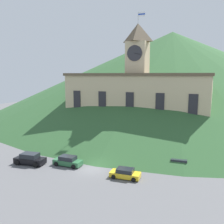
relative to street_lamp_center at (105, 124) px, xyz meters
name	(u,v)px	position (x,y,z in m)	size (l,w,h in m)	color
ground_plane	(92,169)	(4.88, -16.05, -3.68)	(160.00, 160.00, 0.00)	#565659
civic_building	(137,102)	(4.88, 7.13, 4.24)	(32.86, 10.96, 27.93)	#C6B289
banner_fence	(125,138)	(4.88, -1.14, -2.30)	(29.12, 0.12, 2.76)	#2347B2
hillside_backdrop	(171,72)	(4.88, 53.62, 11.66)	(136.97, 136.97, 30.69)	#2D562D
street_lamp_center	(105,124)	(0.00, 0.00, 0.00)	(1.26, 0.36, 5.08)	black
street_lamp_left	(149,127)	(9.59, 0.00, 0.11)	(1.26, 0.36, 5.24)	black
car_black_suv	(30,159)	(-5.27, -17.86, -2.85)	(5.09, 2.79, 1.80)	black
car_white_taxi	(111,152)	(5.14, -8.94, -2.99)	(4.62, 2.40, 1.50)	white
car_yellow_coupe	(125,173)	(10.67, -17.06, -3.06)	(4.30, 2.32, 1.35)	yellow
car_green_wagon	(68,161)	(0.68, -16.06, -2.97)	(4.61, 2.15, 1.55)	#2D663D
car_red_sedan	(179,163)	(17.06, -10.25, -3.01)	(4.53, 2.41, 1.45)	red
car_gray_pickup	(76,144)	(-3.07, -7.07, -2.87)	(5.45, 2.73, 1.75)	slate
pedestrian	(104,143)	(2.17, -5.36, -2.71)	(0.54, 0.54, 1.79)	#33567A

